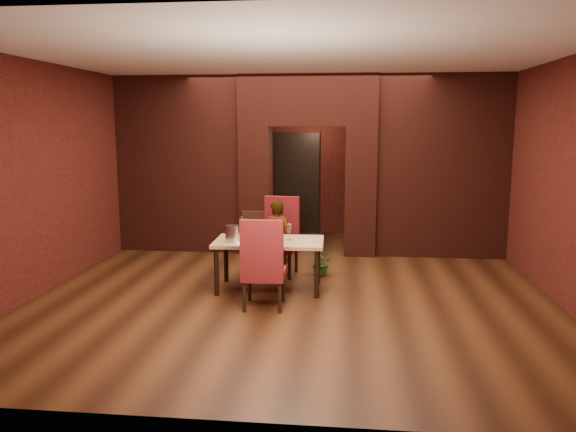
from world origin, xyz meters
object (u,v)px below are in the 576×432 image
Objects in this scene: wine_glass_b at (269,234)px; potted_plant at (322,262)px; person_seated at (277,239)px; chair_near at (264,262)px; wine_glass_a at (255,231)px; dining_table at (269,265)px; wine_glass_c at (289,232)px; wine_bucket at (232,233)px; chair_far at (278,237)px; water_bottle at (242,226)px.

potted_plant is at bearing 49.71° from wine_glass_b.
chair_near is at bearing 93.12° from person_seated.
wine_glass_a reaches higher than potted_plant.
dining_table is 1.10m from potted_plant.
chair_near reaches higher than wine_glass_c.
chair_near is at bearing -88.45° from dining_table.
dining_table is 1.30× the size of chair_near.
person_seated is 5.19× the size of wine_bucket.
chair_far reaches higher than wine_glass_c.
person_seated is 6.02× the size of wine_glass_a.
wine_glass_a is at bearing 71.10° from person_seated.
wine_glass_b is at bearing -130.29° from potted_plant.
chair_near is at bearing -64.32° from water_bottle.
wine_glass_a is at bearing -75.46° from chair_near.
wine_glass_c is (0.50, -0.08, 0.02)m from wine_glass_a.
potted_plant is at bearing 37.81° from wine_glass_a.
wine_glass_a is (-0.26, 0.90, 0.23)m from chair_near.
potted_plant is (0.69, 0.11, -0.38)m from person_seated.
wine_bucket is at bearing -140.99° from potted_plant.
wine_glass_b is 0.52m from wine_bucket.
dining_table is 0.82m from chair_near.
wine_glass_c is 1.00× the size of wine_bucket.
dining_table is at bearing -85.18° from chair_far.
chair_far reaches higher than wine_bucket.
chair_far reaches higher than wine_glass_a.
wine_bucket reaches higher than wine_glass_a.
chair_far is 0.78m from potted_plant.
dining_table is 8.39× the size of wine_glass_b.
person_seated is 0.77m from wine_glass_c.
wine_glass_a is at bearing -103.44° from chair_far.
chair_far is 0.73m from wine_glass_a.
chair_near is 5.17× the size of wine_glass_c.
wine_glass_c reaches higher than dining_table.
person_seated reaches higher than dining_table.
dining_table is at bearing -130.28° from potted_plant.
dining_table is 0.81m from chair_far.
dining_table is 0.69m from water_bottle.
wine_bucket is at bearing -103.11° from water_bottle.
wine_bucket is (-0.50, -0.14, 0.47)m from dining_table.
wine_glass_c and wine_bucket have the same top height.
chair_far is 3.96× the size of water_bottle.
person_seated reaches higher than wine_glass_b.
wine_bucket is at bearing -163.71° from wine_glass_b.
potted_plant is at bearing 12.71° from chair_far.
water_bottle is 0.73× the size of potted_plant.
wine_bucket is 0.35m from water_bottle.
chair_far is at bearing -174.77° from potted_plant.
water_bottle reaches higher than wine_glass_c.
person_seated is 0.76m from wine_glass_b.
water_bottle is (-0.21, 0.07, 0.06)m from wine_glass_a.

